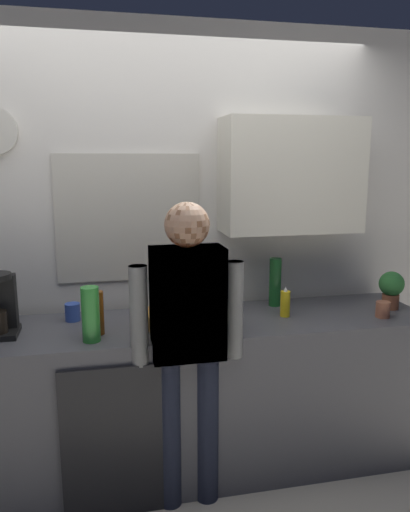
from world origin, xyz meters
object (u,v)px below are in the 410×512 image
(potted_plant, at_px, (391,287))
(cup_blue_mug, at_px, (73,312))
(person_at_sink, at_px, (188,332))
(person_guest, at_px, (188,332))
(storage_canister, at_px, (225,312))
(bottle_amber_beer, at_px, (98,313))
(dish_soap, at_px, (285,303))
(mixing_bowl, at_px, (156,319))
(bottle_clear_soda, at_px, (91,314))
(bottle_green_wine, at_px, (275,282))
(cup_terracotta_mug, at_px, (383,309))

(potted_plant, bearing_deg, cup_blue_mug, 174.81)
(potted_plant, relative_size, person_at_sink, 0.14)
(person_guest, bearing_deg, storage_canister, -152.16)
(bottle_amber_beer, distance_m, storage_canister, 0.67)
(storage_canister, xyz_separation_m, person_at_sink, (-0.24, -0.17, -0.04))
(potted_plant, xyz_separation_m, dish_soap, (-0.69, -0.01, -0.05))
(mixing_bowl, relative_size, dish_soap, 1.22)
(bottle_clear_soda, xyz_separation_m, mixing_bowl, (0.34, 0.16, -0.10))
(dish_soap, bearing_deg, bottle_amber_beer, -176.08)
(mixing_bowl, bearing_deg, cup_blue_mug, 157.55)
(bottle_amber_beer, relative_size, cup_blue_mug, 2.30)
(bottle_green_wine, height_order, storage_canister, bottle_green_wine)
(cup_blue_mug, relative_size, person_guest, 0.06)
(dish_soap, xyz_separation_m, person_at_sink, (-0.62, -0.28, -0.03))
(cup_terracotta_mug, xyz_separation_m, potted_plant, (0.14, 0.14, 0.09))
(cup_terracotta_mug, distance_m, storage_canister, 0.93)
(cup_terracotta_mug, bearing_deg, bottle_amber_beer, 177.76)
(bottle_clear_soda, bearing_deg, potted_plant, 5.70)
(bottle_amber_beer, bearing_deg, cup_blue_mug, 119.42)
(storage_canister, height_order, person_at_sink, person_at_sink)
(person_at_sink, bearing_deg, dish_soap, 22.98)
(bottle_green_wine, relative_size, person_at_sink, 0.19)
(bottle_green_wine, xyz_separation_m, storage_canister, (-0.40, -0.33, -0.06))
(cup_blue_mug, height_order, mixing_bowl, cup_blue_mug)
(mixing_bowl, bearing_deg, person_guest, -64.82)
(bottle_amber_beer, distance_m, person_guest, 0.49)
(cup_blue_mug, distance_m, person_at_sink, 0.74)
(cup_blue_mug, distance_m, person_guest, 0.74)
(cup_terracotta_mug, relative_size, potted_plant, 0.40)
(cup_terracotta_mug, xyz_separation_m, person_at_sink, (-1.17, -0.14, 0.00))
(bottle_clear_soda, xyz_separation_m, cup_blue_mug, (-0.11, 0.35, -0.09))
(mixing_bowl, height_order, person_guest, person_guest)
(cup_terracotta_mug, height_order, cup_blue_mug, cup_blue_mug)
(mixing_bowl, bearing_deg, bottle_green_wine, 16.14)
(bottle_clear_soda, relative_size, potted_plant, 1.22)
(bottle_clear_soda, height_order, storage_canister, bottle_clear_soda)
(mixing_bowl, xyz_separation_m, potted_plant, (1.44, 0.01, 0.09))
(potted_plant, bearing_deg, bottle_clear_soda, -174.30)
(person_at_sink, distance_m, person_guest, 0.00)
(dish_soap, relative_size, person_at_sink, 0.11)
(cup_blue_mug, height_order, dish_soap, dish_soap)
(cup_terracotta_mug, relative_size, storage_canister, 0.54)
(cup_blue_mug, height_order, potted_plant, potted_plant)
(potted_plant, xyz_separation_m, storage_canister, (-1.07, -0.12, -0.05))
(bottle_amber_beer, height_order, storage_canister, bottle_amber_beer)
(mixing_bowl, relative_size, potted_plant, 0.96)
(cup_terracotta_mug, relative_size, cup_blue_mug, 0.92)
(mixing_bowl, height_order, person_at_sink, person_at_sink)
(bottle_clear_soda, distance_m, potted_plant, 1.79)
(cup_terracotta_mug, bearing_deg, mixing_bowl, 174.27)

